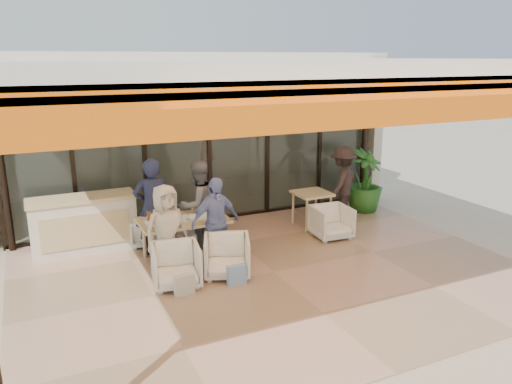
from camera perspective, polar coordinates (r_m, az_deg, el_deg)
ground at (r=8.29m, az=2.04°, el=-9.26°), size 70.00×70.00×0.00m
terrace_floor at (r=8.29m, az=2.04°, el=-9.23°), size 8.00×6.00×0.01m
terrace_structure at (r=7.32m, az=3.25°, el=13.75°), size 8.00×6.00×3.40m
glass_storefront at (r=10.47m, az=-5.40°, el=5.05°), size 8.08×0.10×3.20m
interior_block at (r=12.57m, az=-9.07°, el=9.52°), size 9.05×3.62×3.52m
host_counter at (r=9.49m, az=-19.09°, el=-3.46°), size 1.85×0.65×1.04m
dining_table at (r=8.68m, az=-8.36°, el=-3.41°), size 1.50×0.90×0.93m
chair_far_left at (r=9.57m, az=-12.30°, el=-4.24°), size 0.71×0.69×0.61m
chair_far_right at (r=9.76m, az=-7.51°, el=-3.34°), size 0.86×0.84×0.70m
chair_near_left at (r=7.82m, az=-9.13°, el=-8.06°), size 0.81×0.78×0.74m
chair_near_right at (r=8.07m, az=-3.35°, el=-7.15°), size 0.91×0.88×0.74m
diner_navy at (r=8.93m, az=-11.78°, el=-1.74°), size 0.66×0.46×1.76m
diner_grey at (r=9.16m, az=-6.65°, el=-1.46°), size 0.95×0.84×1.64m
diner_cream at (r=8.14m, az=-10.23°, el=-4.30°), size 0.81×0.60×1.50m
diner_periwinkle at (r=8.37m, az=-4.67°, el=-3.44°), size 0.95×0.54×1.53m
tote_bag_cream at (r=7.55m, az=-8.20°, el=-10.55°), size 0.30×0.10×0.34m
tote_bag_blue at (r=7.81m, az=-2.22°, el=-9.51°), size 0.30×0.10×0.34m
side_table at (r=10.33m, az=6.40°, el=-0.59°), size 0.70×0.70×0.74m
side_chair at (r=9.81m, az=8.62°, el=-3.26°), size 0.74×0.70×0.71m
standing_woman at (r=10.90m, az=9.84°, el=1.01°), size 1.20×1.07×1.61m
potted_palm at (r=11.53m, az=12.34°, el=1.23°), size 1.05×1.05×1.44m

